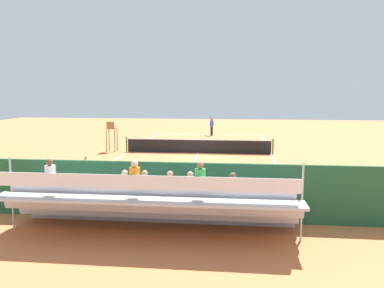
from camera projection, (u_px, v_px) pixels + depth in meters
name	position (u px, v px, depth m)	size (l,w,h in m)	color
ground_plane	(198.00, 153.00, 27.46)	(60.00, 60.00, 0.00)	#D17542
court_line_markings	(198.00, 153.00, 27.50)	(10.10, 22.20, 0.01)	white
tennis_net	(198.00, 146.00, 27.39)	(10.30, 0.10, 1.07)	black
backdrop_wall	(160.00, 191.00, 13.54)	(18.00, 0.16, 2.00)	#235633
bleacher_stand	(156.00, 203.00, 12.17)	(9.06, 2.40, 2.48)	#B2B2B7
umpire_chair	(111.00, 133.00, 28.01)	(0.67, 0.67, 2.14)	olive
courtside_bench	(208.00, 199.00, 14.15)	(1.80, 0.40, 0.93)	#9E754C
equipment_bag	(151.00, 208.00, 14.30)	(0.90, 0.36, 0.36)	#334C8C
tennis_player	(212.00, 125.00, 37.34)	(0.46, 0.56, 1.93)	black
tennis_racket	(203.00, 136.00, 37.36)	(0.55, 0.48, 0.03)	black
tennis_ball_near	(200.00, 138.00, 35.20)	(0.07, 0.07, 0.07)	#CCDB33
tennis_ball_far	(215.00, 139.00, 34.52)	(0.07, 0.07, 0.07)	#CCDB33
line_judge	(83.00, 180.00, 15.00)	(0.39, 0.54, 1.93)	#232328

